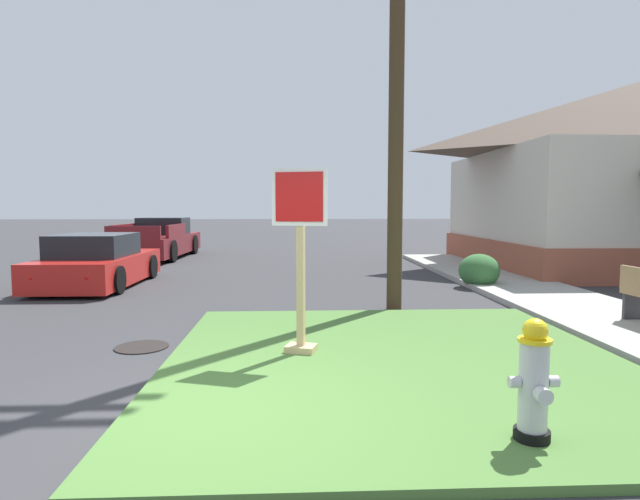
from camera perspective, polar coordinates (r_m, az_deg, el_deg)
name	(u,v)px	position (r m, az deg, el deg)	size (l,w,h in m)	color
ground_plane	(207,420)	(4.90, -12.34, -17.83)	(160.00, 160.00, 0.00)	#333335
grass_corner_patch	(395,361)	(6.39, 8.27, -12.00)	(5.42, 5.76, 0.08)	#477033
sidewalk_strip	(542,295)	(11.69, 23.26, -4.59)	(2.20, 17.43, 0.12)	#9E9B93
fire_hydrant	(534,383)	(4.41, 22.45, -13.35)	(0.38, 0.34, 0.95)	black
stop_sign	(300,264)	(6.36, -2.18, -1.58)	(0.67, 0.37, 2.27)	tan
manhole_cover	(142,347)	(7.44, -19.02, -10.05)	(0.70, 0.70, 0.02)	black
parked_sedan_red	(97,263)	(13.41, -23.30, -1.37)	(1.99, 4.14, 1.25)	red
pickup_truck_maroon	(159,241)	(20.27, -17.33, 0.94)	(2.24, 5.51, 1.48)	maroon
utility_pole	(398,3)	(10.12, 8.52, 25.29)	(1.83, 0.27, 10.37)	#42301E
shrub_by_curb	(479,271)	(12.66, 17.11, -2.20)	(0.94, 0.94, 0.79)	#346634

